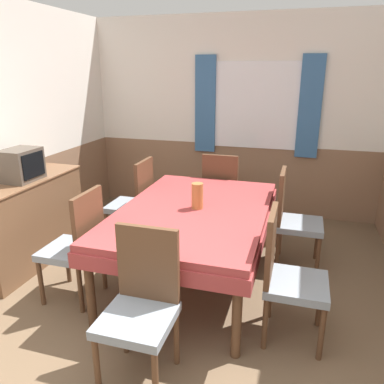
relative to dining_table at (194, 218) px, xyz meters
The scene contains 12 objects.
wall_back 2.10m from the dining_table, 90.65° to the left, with size 4.26×0.09×2.60m.
wall_left 2.11m from the dining_table, behind, with size 0.05×4.01×2.60m.
dining_table is the anchor object (origin of this frame).
chair_right_far 1.04m from the dining_table, 33.55° to the left, with size 0.44×0.44×0.99m.
chair_left_far 1.04m from the dining_table, 146.45° to the left, with size 0.44×0.44×0.99m.
chair_right_near 1.04m from the dining_table, 33.55° to the right, with size 0.44×0.44×0.99m.
chair_left_near 1.04m from the dining_table, 146.45° to the right, with size 0.44×0.44×0.99m.
chair_head_window 1.20m from the dining_table, 90.00° to the left, with size 0.44×0.44×0.99m.
chair_head_near 1.20m from the dining_table, 90.00° to the right, with size 0.44×0.44×0.99m.
sideboard 1.74m from the dining_table, behind, with size 0.46×1.35×0.89m.
tv 1.76m from the dining_table, behind, with size 0.29×0.36×0.31m.
vase 0.22m from the dining_table, ahead, with size 0.10×0.10×0.23m.
Camera 1 is at (0.92, -1.39, 1.92)m, focal length 35.00 mm.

